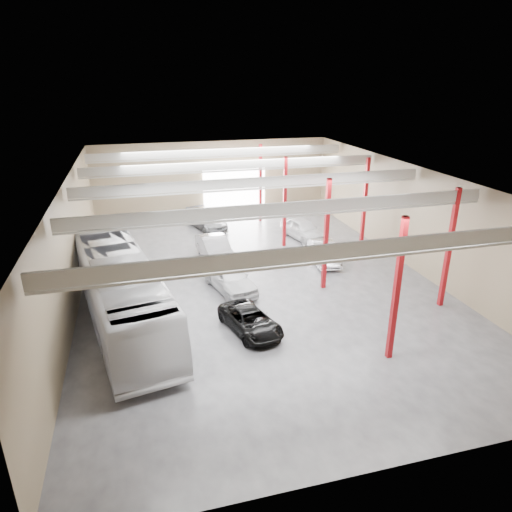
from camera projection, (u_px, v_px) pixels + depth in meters
name	position (u px, v px, depth m)	size (l,w,h in m)	color
depot_shell	(257.00, 205.00, 28.54)	(22.12, 32.12, 7.06)	#434347
coach_bus	(122.00, 292.00, 24.00)	(3.25, 13.89, 3.87)	silver
black_sedan	(250.00, 321.00, 23.80)	(2.04, 4.42, 1.23)	black
car_row_a	(230.00, 277.00, 28.39)	(2.00, 4.97, 1.69)	silver
car_row_b	(215.00, 249.00, 33.06)	(1.81, 5.19, 1.71)	#A9A9AE
car_row_c	(207.00, 220.00, 40.08)	(2.09, 5.15, 1.49)	slate
car_right_near	(324.00, 252.00, 32.75)	(1.55, 4.45, 1.47)	silver
car_right_far	(303.00, 229.00, 37.47)	(1.94, 4.81, 1.64)	silver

